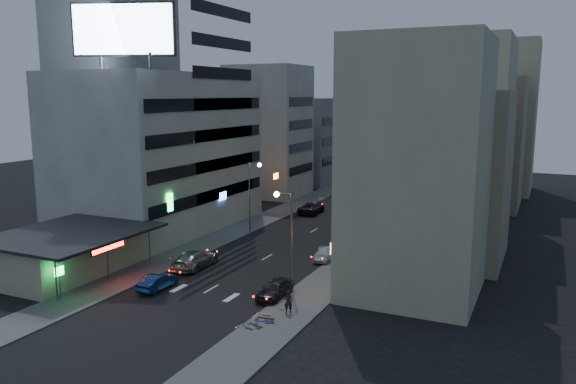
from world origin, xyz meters
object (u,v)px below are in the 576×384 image
Objects in this scene: scooter_black_b at (275,311)px; scooter_blue at (275,313)px; parked_car_right_mid at (326,254)px; parked_car_right_far at (388,210)px; road_car_blue at (158,282)px; scooter_silver_a at (256,320)px; scooter_black_a at (264,320)px; parked_car_right_near at (275,289)px; road_car_silver at (195,259)px; person at (288,302)px; scooter_silver_b at (272,307)px; parked_car_left at (311,208)px.

scooter_blue is at bearing -167.93° from scooter_black_b.
parked_car_right_far is at bearing 86.41° from parked_car_right_mid.
parked_car_right_mid is at bearing -125.47° from road_car_blue.
scooter_black_a is at bearing -37.86° from scooter_silver_a.
parked_car_right_near is 0.75× the size of road_car_silver.
person reaches higher than road_car_blue.
parked_car_right_far reaches higher than road_car_blue.
person reaches higher than road_car_silver.
scooter_black_b is (2.01, -37.55, -0.01)m from parked_car_right_far.
road_car_blue is 10.98m from scooter_silver_b.
scooter_silver_a is at bearing 159.47° from scooter_black_b.
road_car_silver is (-0.59, 6.22, 0.17)m from road_car_blue.
road_car_silver is at bearing 48.64° from scooter_black_b.
scooter_silver_a is 2.04m from scooter_black_b.
parked_car_right_mid is 2.07× the size of scooter_black_b.
road_car_silver is at bearing 34.36° from scooter_blue.
scooter_black_a is 0.97× the size of scooter_blue.
scooter_blue is (2.15, -4.38, -0.02)m from parked_car_right_near.
scooter_blue reaches higher than scooter_black_a.
person reaches higher than scooter_black_b.
road_car_silver is 15.36m from scooter_black_a.
parked_car_right_near is 2.28× the size of scooter_silver_a.
parked_car_left is at bearing -100.17° from person.
road_car_blue is at bearing 85.20° from scooter_silver_a.
scooter_black_a is at bearing 105.15° from parked_car_left.
road_car_silver is (-10.07, 3.89, 0.10)m from parked_car_right_near.
parked_car_right_mid is 22.51m from parked_car_right_far.
parked_car_right_near is at bearing 4.59° from scooter_blue.
scooter_black_b is 0.84m from scooter_silver_b.
person is (2.40, -36.23, 0.27)m from parked_car_right_far.
parked_car_right_near is at bearing -88.67° from parked_car_right_far.
road_car_silver is 3.29× the size of scooter_silver_b.
scooter_silver_b is at bearing 32.73° from scooter_black_b.
parked_car_right_mid is at bearing 90.39° from parked_car_right_near.
road_car_silver reaches higher than parked_car_right_far.
parked_car_right_near is 1.07× the size of road_car_blue.
scooter_silver_b is at bearing 105.52° from parked_car_left.
parked_car_right_near reaches higher than scooter_black_b.
parked_car_right_mid is 16.36m from road_car_blue.
parked_car_right_near is at bearing 16.92° from scooter_silver_b.
parked_car_left is (-9.59, 30.35, 0.00)m from parked_car_right_near.
road_car_silver is 14.42m from scooter_black_b.
parked_car_right_mid is 2.26× the size of scooter_silver_b.
scooter_silver_b is at bearing 12.63° from scooter_blue.
road_car_silver is (-0.48, -26.46, 0.09)m from parked_car_left.
parked_car_left is 37.82m from scooter_black_a.
scooter_blue reaches higher than scooter_silver_b.
scooter_black_b is at bearing -85.60° from parked_car_right_mid.
scooter_silver_b is at bearing 5.85° from person.
road_car_silver is at bearing -57.87° from person.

